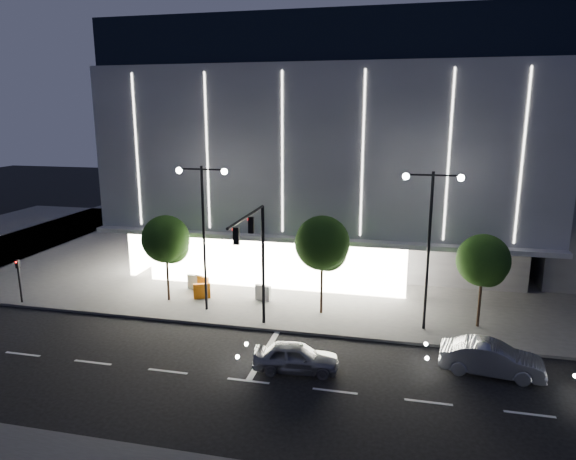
% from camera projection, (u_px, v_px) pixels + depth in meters
% --- Properties ---
extents(ground, '(160.00, 160.00, 0.00)m').
position_uv_depth(ground, '(219.00, 361.00, 25.38)').
color(ground, black).
rests_on(ground, ground).
extents(sidewalk_museum, '(70.00, 40.00, 0.15)m').
position_uv_depth(sidewalk_museum, '(362.00, 246.00, 47.09)').
color(sidewalk_museum, '#474747').
rests_on(sidewalk_museum, ground).
extents(museum, '(30.00, 25.80, 18.00)m').
position_uv_depth(museum, '(340.00, 145.00, 43.85)').
color(museum, '#4C4C51').
rests_on(museum, ground).
extents(traffic_mast, '(0.33, 5.89, 7.07)m').
position_uv_depth(traffic_mast, '(256.00, 247.00, 27.21)').
color(traffic_mast, black).
rests_on(traffic_mast, ground).
extents(street_lamp_west, '(3.16, 0.36, 9.00)m').
position_uv_depth(street_lamp_west, '(203.00, 217.00, 30.40)').
color(street_lamp_west, black).
rests_on(street_lamp_west, ground).
extents(street_lamp_east, '(3.16, 0.36, 9.00)m').
position_uv_depth(street_lamp_east, '(430.00, 228.00, 27.58)').
color(street_lamp_east, black).
rests_on(street_lamp_east, ground).
extents(ped_signal_far, '(0.22, 0.24, 3.00)m').
position_uv_depth(ped_signal_far, '(19.00, 276.00, 32.48)').
color(ped_signal_far, black).
rests_on(ped_signal_far, ground).
extents(tree_left, '(3.02, 3.02, 5.72)m').
position_uv_depth(tree_left, '(166.00, 242.00, 32.44)').
color(tree_left, black).
rests_on(tree_left, ground).
extents(tree_mid, '(3.25, 3.25, 6.15)m').
position_uv_depth(tree_mid, '(323.00, 246.00, 30.21)').
color(tree_mid, black).
rests_on(tree_mid, ground).
extents(tree_right, '(2.91, 2.91, 5.51)m').
position_uv_depth(tree_right, '(483.00, 263.00, 28.36)').
color(tree_right, black).
rests_on(tree_right, ground).
extents(car_lead, '(4.24, 2.03, 1.40)m').
position_uv_depth(car_lead, '(296.00, 357.00, 24.31)').
color(car_lead, gray).
rests_on(car_lead, ground).
extents(car_second, '(4.84, 2.19, 1.54)m').
position_uv_depth(car_second, '(491.00, 358.00, 24.02)').
color(car_second, '#AFB2B7').
rests_on(car_second, ground).
extents(barrier_a, '(1.12, 0.62, 1.00)m').
position_uv_depth(barrier_a, '(202.00, 283.00, 34.91)').
color(barrier_a, orange).
rests_on(barrier_a, sidewalk_museum).
extents(barrier_b, '(1.13, 0.48, 1.00)m').
position_uv_depth(barrier_b, '(195.00, 282.00, 35.19)').
color(barrier_b, silver).
rests_on(barrier_b, sidewalk_museum).
extents(barrier_c, '(1.11, 0.67, 1.00)m').
position_uv_depth(barrier_c, '(202.00, 291.00, 33.44)').
color(barrier_c, orange).
rests_on(barrier_c, sidewalk_museum).
extents(barrier_d, '(1.12, 0.59, 1.00)m').
position_uv_depth(barrier_d, '(263.00, 293.00, 33.12)').
color(barrier_d, '#B9B9B9').
rests_on(barrier_d, sidewalk_museum).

